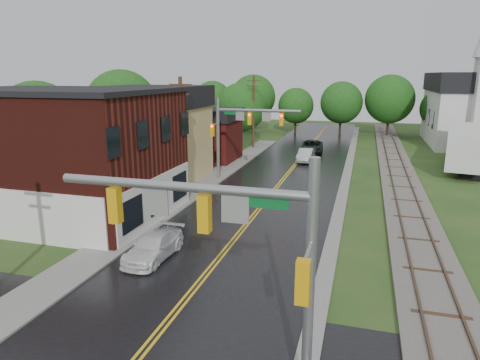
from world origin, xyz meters
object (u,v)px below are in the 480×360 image
at_px(tree_left_a, 40,123).
at_px(semi_trailer, 463,145).
at_px(utility_pole_b, 182,134).
at_px(sedan_silver, 306,155).
at_px(suv_dark, 312,147).
at_px(tree_left_e, 242,109).
at_px(tree_left_b, 123,108).
at_px(tree_left_c, 188,114).
at_px(traffic_signal_near, 231,235).
at_px(pickup_white, 154,247).
at_px(traffic_signal_far, 241,125).
at_px(church, 474,101).
at_px(utility_pole_c, 253,111).
at_px(brick_building, 59,153).

relative_size(tree_left_a, semi_trailer, 0.66).
height_order(tree_left_a, semi_trailer, tree_left_a).
height_order(utility_pole_b, sedan_silver, utility_pole_b).
bearing_deg(suv_dark, sedan_silver, -93.84).
xyz_separation_m(tree_left_e, sedan_silver, (9.65, -8.69, -4.12)).
xyz_separation_m(tree_left_b, semi_trailer, (33.97, 6.09, -3.34)).
bearing_deg(sedan_silver, tree_left_c, 170.82).
bearing_deg(tree_left_a, sedan_silver, 36.56).
xyz_separation_m(traffic_signal_near, tree_left_c, (-17.32, 37.90, -0.46)).
bearing_deg(pickup_white, tree_left_e, 101.24).
relative_size(tree_left_b, sedan_silver, 2.31).
relative_size(traffic_signal_far, sedan_silver, 1.75).
height_order(tree_left_a, tree_left_e, tree_left_a).
bearing_deg(tree_left_e, suv_dark, -19.66).
bearing_deg(tree_left_b, semi_trailer, 10.16).
relative_size(traffic_signal_near, tree_left_e, 0.90).
bearing_deg(utility_pole_b, tree_left_c, 111.49).
bearing_deg(traffic_signal_far, tree_left_e, 105.89).
bearing_deg(pickup_white, church, 64.36).
bearing_deg(tree_left_a, traffic_signal_near, -40.47).
distance_m(traffic_signal_far, pickup_white, 17.55).
relative_size(traffic_signal_far, utility_pole_c, 0.82).
height_order(tree_left_e, semi_trailer, tree_left_e).
distance_m(brick_building, tree_left_e, 31.12).
xyz_separation_m(brick_building, pickup_white, (9.28, -5.00, -3.53)).
bearing_deg(semi_trailer, suv_dark, 163.76).
height_order(utility_pole_c, sedan_silver, utility_pole_c).
height_order(traffic_signal_near, traffic_signal_far, same).
bearing_deg(tree_left_b, utility_pole_c, 47.61).
height_order(traffic_signal_near, semi_trailer, traffic_signal_near).
relative_size(tree_left_b, pickup_white, 2.25).
bearing_deg(suv_dark, traffic_signal_far, -109.28).
bearing_deg(suv_dark, tree_left_c, -173.95).
relative_size(traffic_signal_near, pickup_white, 1.70).
xyz_separation_m(traffic_signal_near, sedan_silver, (-2.67, 35.21, -4.28)).
height_order(tree_left_c, tree_left_e, tree_left_e).
bearing_deg(utility_pole_b, suv_dark, 69.61).
bearing_deg(semi_trailer, tree_left_a, -155.90).
height_order(suv_dark, semi_trailer, semi_trailer).
bearing_deg(tree_left_c, utility_pole_b, -68.51).
relative_size(church, utility_pole_b, 2.22).
relative_size(traffic_signal_far, suv_dark, 1.34).
bearing_deg(church, brick_building, -129.98).
height_order(traffic_signal_far, tree_left_b, tree_left_b).
bearing_deg(pickup_white, utility_pole_c, 98.35).
height_order(church, sedan_silver, church).
distance_m(church, traffic_signal_far, 35.59).
relative_size(tree_left_c, tree_left_e, 0.94).
bearing_deg(pickup_white, traffic_signal_far, 93.21).
bearing_deg(sedan_silver, tree_left_e, 139.21).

